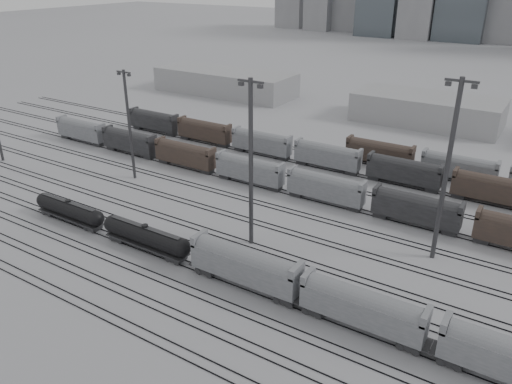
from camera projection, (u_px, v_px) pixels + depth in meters
The scene contains 14 objects.
ground at pixel (184, 268), 74.18m from camera, with size 900.00×900.00×0.00m, color #B4B5B9.
tracks at pixel (248, 221), 87.64m from camera, with size 220.00×71.50×0.16m.
tank_car_a at pixel (69, 210), 86.81m from camera, with size 16.25×2.71×4.02m.
tank_car_b at pixel (146, 236), 77.99m from camera, with size 17.37×2.89×4.29m.
hopper_car_a at pixel (245, 264), 68.46m from camera, with size 16.61×3.30×5.94m.
hopper_car_b at pixel (362, 306), 60.32m from camera, with size 15.61×3.10×5.58m.
light_mast_b at pixel (129, 123), 100.93m from camera, with size 3.64×0.58×22.74m.
light_mast_c at pixel (251, 161), 75.22m from camera, with size 4.28×0.68×26.73m.
light_mast_d at pixel (447, 169), 70.95m from camera, with size 4.44×0.71×27.74m.
bg_string_near at pixel (326, 189), 93.81m from camera, with size 151.00×3.00×5.60m.
bg_string_mid at pixel (404, 172), 101.30m from camera, with size 151.00×3.00×5.60m.
bg_string_far at pixel (503, 177), 98.98m from camera, with size 66.00×3.00×5.60m.
warehouse_left at pixel (225, 82), 174.86m from camera, with size 50.00×18.00×8.00m, color #AAABAD.
warehouse_mid at pixel (427, 110), 140.92m from camera, with size 40.00×18.00×8.00m, color #AAABAD.
Camera 1 is at (42.52, -47.53, 40.98)m, focal length 35.00 mm.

